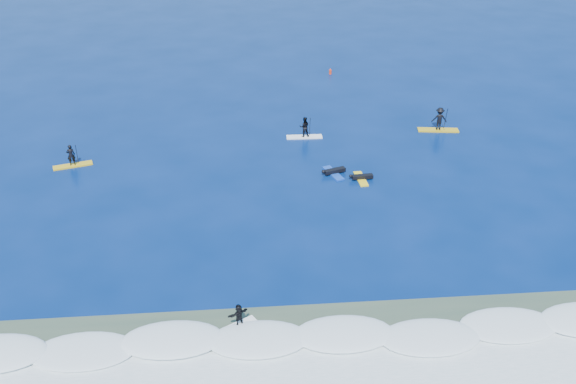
{
  "coord_description": "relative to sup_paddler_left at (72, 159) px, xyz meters",
  "views": [
    {
      "loc": [
        -3.5,
        -32.76,
        20.76
      ],
      "look_at": [
        -0.54,
        3.12,
        0.6
      ],
      "focal_mm": 40.0,
      "sensor_mm": 36.0,
      "label": 1
    }
  ],
  "objects": [
    {
      "name": "sup_paddler_left",
      "position": [
        0.0,
        0.0,
        0.0
      ],
      "size": [
        2.8,
        1.42,
        1.91
      ],
      "rotation": [
        0.0,
        0.0,
        0.29
      ],
      "color": "gold",
      "rests_on": "ground"
    },
    {
      "name": "prone_paddler_far",
      "position": [
        18.4,
        -2.72,
        -0.44
      ],
      "size": [
        1.77,
        2.33,
        0.47
      ],
      "rotation": [
        0.0,
        0.0,
        1.9
      ],
      "color": "#1641AA",
      "rests_on": "ground"
    },
    {
      "name": "marker_buoy",
      "position": [
        21.15,
        18.37,
        -0.32
      ],
      "size": [
        0.27,
        0.27,
        0.64
      ],
      "rotation": [
        0.0,
        0.0,
        -0.28
      ],
      "color": "red",
      "rests_on": "ground"
    },
    {
      "name": "ground",
      "position": [
        15.48,
        -9.25,
        -0.6
      ],
      "size": [
        160.0,
        160.0,
        0.0
      ],
      "primitive_type": "plane",
      "color": "#041A4B",
      "rests_on": "ground"
    },
    {
      "name": "sup_paddler_right",
      "position": [
        27.83,
        4.0,
        0.29
      ],
      "size": [
        3.3,
        1.22,
        2.26
      ],
      "rotation": [
        0.0,
        0.0,
        -0.13
      ],
      "color": "gold",
      "rests_on": "ground"
    },
    {
      "name": "breaking_wave",
      "position": [
        15.48,
        -19.25,
        -0.6
      ],
      "size": [
        40.0,
        6.0,
        0.3
      ],
      "primitive_type": "cube",
      "color": "white",
      "rests_on": "ground"
    },
    {
      "name": "sup_paddler_center",
      "position": [
        17.02,
        3.56,
        0.13
      ],
      "size": [
        2.79,
        0.74,
        1.95
      ],
      "rotation": [
        0.0,
        0.0,
        -0.02
      ],
      "color": "white",
      "rests_on": "ground"
    },
    {
      "name": "prone_paddler_near",
      "position": [
        20.18,
        -3.71,
        -0.45
      ],
      "size": [
        1.69,
        2.15,
        0.44
      ],
      "rotation": [
        0.0,
        0.0,
        1.64
      ],
      "color": "yellow",
      "rests_on": "ground"
    },
    {
      "name": "wave_surfer",
      "position": [
        11.6,
        -18.23,
        0.13
      ],
      "size": [
        1.73,
        1.27,
        1.25
      ],
      "rotation": [
        0.0,
        0.0,
        0.52
      ],
      "color": "white",
      "rests_on": "breaking_wave"
    }
  ]
}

